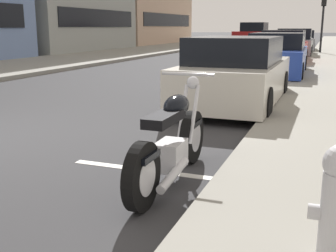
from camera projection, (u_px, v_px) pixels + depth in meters
The scene contains 10 objects.
sidewalk_far_curb at pixel (54, 62), 19.16m from camera, with size 120.00×5.00×0.14m, color gray.
parking_stall_stripe at pixel (160, 172), 4.81m from camera, with size 0.12×2.20×0.01m, color silver.
parked_motorcycle at pixel (172, 143), 4.41m from camera, with size 2.12×0.62×1.12m.
parked_car_second_in_row at pixel (236, 73), 8.69m from camera, with size 4.25×1.79×1.43m.
parked_car_at_intersection at pixel (277, 56), 13.83m from camera, with size 4.59×1.88×1.43m.
parked_car_across_street at pixel (284, 48), 18.89m from camera, with size 4.36×1.92×1.49m.
parked_car_far_down_curb at pixel (295, 44), 23.43m from camera, with size 4.50×1.96×1.54m.
parked_car_behind_motorcycle at pixel (300, 42), 28.43m from camera, with size 4.49×2.03×1.42m.
crossing_truck at pixel (263, 36), 33.90m from camera, with size 2.28×5.12×1.98m.
traffic_signal_near_corner at pixel (324, 8), 24.49m from camera, with size 0.36×0.28×3.52m.
Camera 1 is at (-4.23, -5.15, 1.62)m, focal length 44.98 mm.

